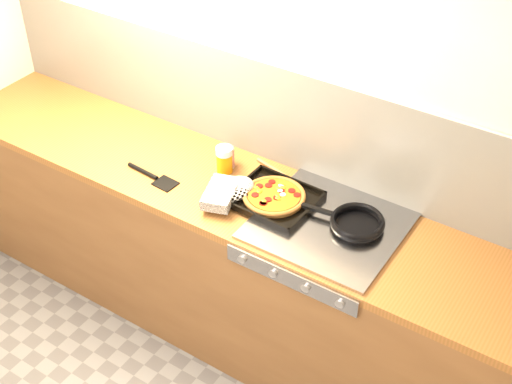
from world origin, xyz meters
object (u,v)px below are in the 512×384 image
Objects in this scene: pizza_on_tray at (260,195)px; juice_glass at (224,159)px; frying_pan at (356,223)px; tomato_can at (226,157)px.

juice_glass is at bearing 158.16° from pizza_on_tray.
tomato_can is at bearing 174.09° from frying_pan.
frying_pan is 0.71m from tomato_can.
pizza_on_tray is 3.61× the size of juice_glass.
juice_glass is (-0.26, 0.10, 0.03)m from pizza_on_tray.
juice_glass is (-0.69, 0.04, 0.03)m from frying_pan.
juice_glass is at bearing -69.13° from tomato_can.
tomato_can is 0.04m from juice_glass.
pizza_on_tray is 4.48× the size of tomato_can.
tomato_can is (-0.27, 0.14, 0.01)m from pizza_on_tray.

